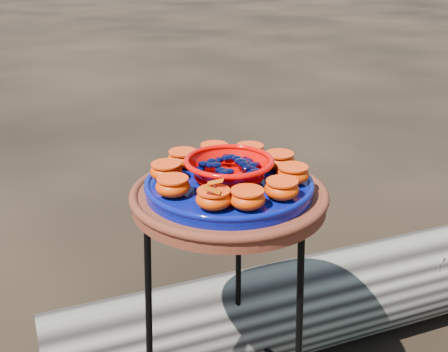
# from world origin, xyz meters

# --- Properties ---
(plant_stand) EXTENTS (0.44, 0.44, 0.70)m
(plant_stand) POSITION_xyz_m (0.00, 0.00, 0.35)
(plant_stand) COLOR black
(plant_stand) RESTS_ON ground
(terracotta_saucer) EXTENTS (0.45, 0.45, 0.04)m
(terracotta_saucer) POSITION_xyz_m (0.00, 0.00, 0.72)
(terracotta_saucer) COLOR #41140B
(terracotta_saucer) RESTS_ON plant_stand
(cobalt_plate) EXTENTS (0.38, 0.38, 0.03)m
(cobalt_plate) POSITION_xyz_m (0.00, 0.00, 0.75)
(cobalt_plate) COLOR #000657
(cobalt_plate) RESTS_ON terracotta_saucer
(red_bowl) EXTENTS (0.19, 0.19, 0.05)m
(red_bowl) POSITION_xyz_m (0.00, 0.00, 0.79)
(red_bowl) COLOR #D30200
(red_bowl) RESTS_ON cobalt_plate
(glass_gems) EXTENTS (0.15, 0.15, 0.03)m
(glass_gems) POSITION_xyz_m (0.00, 0.00, 0.83)
(glass_gems) COLOR black
(glass_gems) RESTS_ON red_bowl
(orange_half_0) EXTENTS (0.07, 0.07, 0.04)m
(orange_half_0) POSITION_xyz_m (-0.01, -0.14, 0.78)
(orange_half_0) COLOR #BD3600
(orange_half_0) RESTS_ON cobalt_plate
(orange_half_1) EXTENTS (0.07, 0.07, 0.04)m
(orange_half_1) POSITION_xyz_m (0.06, -0.13, 0.78)
(orange_half_1) COLOR #BD3600
(orange_half_1) RESTS_ON cobalt_plate
(orange_half_2) EXTENTS (0.07, 0.07, 0.04)m
(orange_half_2) POSITION_xyz_m (0.12, -0.07, 0.78)
(orange_half_2) COLOR #BD3600
(orange_half_2) RESTS_ON cobalt_plate
(orange_half_3) EXTENTS (0.07, 0.07, 0.04)m
(orange_half_3) POSITION_xyz_m (0.14, 0.01, 0.78)
(orange_half_3) COLOR #BD3600
(orange_half_3) RESTS_ON cobalt_plate
(orange_half_4) EXTENTS (0.07, 0.07, 0.04)m
(orange_half_4) POSITION_xyz_m (0.11, 0.09, 0.78)
(orange_half_4) COLOR #BD3600
(orange_half_4) RESTS_ON cobalt_plate
(orange_half_5) EXTENTS (0.07, 0.07, 0.04)m
(orange_half_5) POSITION_xyz_m (0.03, 0.14, 0.78)
(orange_half_5) COLOR #BD3600
(orange_half_5) RESTS_ON cobalt_plate
(orange_half_6) EXTENTS (0.07, 0.07, 0.04)m
(orange_half_6) POSITION_xyz_m (-0.06, 0.13, 0.78)
(orange_half_6) COLOR #BD3600
(orange_half_6) RESTS_ON cobalt_plate
(orange_half_7) EXTENTS (0.07, 0.07, 0.04)m
(orange_half_7) POSITION_xyz_m (-0.12, 0.07, 0.78)
(orange_half_7) COLOR #BD3600
(orange_half_7) RESTS_ON cobalt_plate
(orange_half_8) EXTENTS (0.07, 0.07, 0.04)m
(orange_half_8) POSITION_xyz_m (-0.14, -0.01, 0.78)
(orange_half_8) COLOR #BD3600
(orange_half_8) RESTS_ON cobalt_plate
(orange_half_9) EXTENTS (0.07, 0.07, 0.04)m
(orange_half_9) POSITION_xyz_m (-0.11, -0.09, 0.78)
(orange_half_9) COLOR #BD3600
(orange_half_9) RESTS_ON cobalt_plate
(butterfly) EXTENTS (0.07, 0.05, 0.01)m
(butterfly) POSITION_xyz_m (-0.01, -0.14, 0.81)
(butterfly) COLOR #B84102
(butterfly) RESTS_ON orange_half_0
(driftwood_log) EXTENTS (1.64, 1.20, 0.31)m
(driftwood_log) POSITION_xyz_m (0.18, 0.41, 0.15)
(driftwood_log) COLOR black
(driftwood_log) RESTS_ON ground
(foliage_back) EXTENTS (0.30, 0.30, 0.15)m
(foliage_back) POSITION_xyz_m (-0.10, 0.44, 0.07)
(foliage_back) COLOR #1D441A
(foliage_back) RESTS_ON ground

